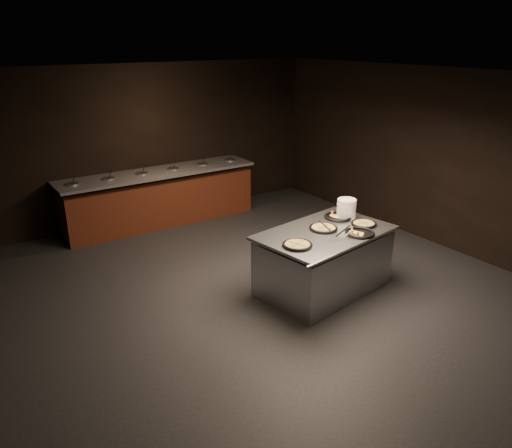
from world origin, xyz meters
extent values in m
cube|color=black|center=(0.00, 0.00, -0.01)|extent=(7.00, 8.00, 0.01)
cube|color=black|center=(0.00, 0.00, 2.90)|extent=(7.00, 8.00, 0.01)
cube|color=black|center=(0.00, 4.00, 1.45)|extent=(7.00, 0.01, 2.90)
cube|color=black|center=(3.50, 0.00, 1.45)|extent=(0.01, 8.00, 2.90)
cube|color=#582114|center=(0.00, 3.58, 0.43)|extent=(3.60, 0.75, 0.85)
cube|color=#5A5A5F|center=(0.00, 3.58, 0.97)|extent=(3.70, 0.83, 0.05)
cube|color=#3A160D|center=(0.00, 3.58, 0.04)|extent=(3.60, 0.69, 0.08)
cylinder|color=#A6A9AD|center=(-1.55, 3.58, 0.98)|extent=(0.22, 0.22, 0.08)
cylinder|color=#396528|center=(-1.55, 3.58, 1.00)|extent=(0.19, 0.19, 0.02)
cylinder|color=black|center=(-1.52, 3.56, 1.09)|extent=(0.04, 0.10, 0.19)
cylinder|color=#A6A9AD|center=(-0.93, 3.58, 0.98)|extent=(0.22, 0.22, 0.08)
cylinder|color=#396528|center=(-0.93, 3.58, 1.00)|extent=(0.19, 0.19, 0.02)
cylinder|color=black|center=(-0.90, 3.56, 1.09)|extent=(0.04, 0.10, 0.19)
cylinder|color=#A6A9AD|center=(-0.31, 3.58, 0.98)|extent=(0.22, 0.22, 0.08)
cylinder|color=#396528|center=(-0.31, 3.58, 1.00)|extent=(0.19, 0.19, 0.02)
cylinder|color=black|center=(-0.28, 3.56, 1.09)|extent=(0.04, 0.10, 0.19)
cylinder|color=#A6A9AD|center=(0.31, 3.58, 0.98)|extent=(0.22, 0.22, 0.08)
cylinder|color=#396528|center=(0.31, 3.58, 1.00)|extent=(0.19, 0.19, 0.02)
cylinder|color=black|center=(0.34, 3.56, 1.09)|extent=(0.04, 0.10, 0.19)
cylinder|color=#A6A9AD|center=(0.93, 3.58, 0.98)|extent=(0.22, 0.22, 0.08)
cylinder|color=#396528|center=(0.93, 3.58, 1.00)|extent=(0.19, 0.19, 0.02)
cylinder|color=black|center=(0.96, 3.56, 1.09)|extent=(0.04, 0.10, 0.19)
cylinder|color=#A6A9AD|center=(1.55, 3.58, 0.98)|extent=(0.22, 0.22, 0.08)
cylinder|color=#396528|center=(1.55, 3.58, 1.00)|extent=(0.19, 0.19, 0.02)
cylinder|color=black|center=(1.58, 3.56, 1.09)|extent=(0.04, 0.10, 0.19)
cube|color=#A6A9AD|center=(0.77, -0.19, 0.39)|extent=(1.89, 1.33, 0.79)
cube|color=#A6A9AD|center=(0.77, -0.19, 0.85)|extent=(1.98, 1.42, 0.04)
cylinder|color=#A6A9AD|center=(0.77, -0.76, 0.85)|extent=(1.81, 0.33, 0.04)
cylinder|color=silver|center=(1.40, 0.07, 1.01)|extent=(0.27, 0.27, 0.27)
cylinder|color=black|center=(0.15, -0.38, 0.88)|extent=(0.36, 0.36, 0.01)
torus|color=black|center=(0.15, -0.38, 0.90)|extent=(0.38, 0.38, 0.04)
torus|color=#AE7D2C|center=(0.15, -0.38, 0.90)|extent=(0.32, 0.32, 0.03)
cylinder|color=tan|center=(0.15, -0.38, 0.90)|extent=(0.28, 0.28, 0.02)
cube|color=black|center=(0.15, -0.38, 0.91)|extent=(0.09, 0.27, 0.00)
cube|color=black|center=(0.15, -0.38, 0.91)|extent=(0.27, 0.09, 0.00)
cylinder|color=black|center=(0.80, -0.12, 0.88)|extent=(0.36, 0.36, 0.01)
torus|color=black|center=(0.80, -0.12, 0.90)|extent=(0.39, 0.39, 0.04)
torus|color=#AE7D2C|center=(0.80, -0.12, 0.90)|extent=(0.33, 0.33, 0.03)
cylinder|color=tan|center=(0.80, -0.12, 0.90)|extent=(0.28, 0.28, 0.02)
cube|color=black|center=(0.80, -0.12, 0.91)|extent=(0.12, 0.26, 0.00)
cube|color=black|center=(0.80, -0.12, 0.91)|extent=(0.26, 0.12, 0.00)
cylinder|color=black|center=(1.28, 0.10, 0.88)|extent=(0.37, 0.37, 0.01)
torus|color=black|center=(1.28, 0.10, 0.90)|extent=(0.40, 0.40, 0.04)
cylinder|color=black|center=(1.09, -0.52, 0.88)|extent=(0.37, 0.37, 0.01)
torus|color=black|center=(1.09, -0.52, 0.90)|extent=(0.39, 0.39, 0.04)
cylinder|color=black|center=(1.38, -0.31, 0.88)|extent=(0.33, 0.33, 0.01)
torus|color=black|center=(1.38, -0.31, 0.90)|extent=(0.35, 0.35, 0.04)
torus|color=#AE7D2C|center=(1.38, -0.31, 0.90)|extent=(0.29, 0.29, 0.03)
cylinder|color=tan|center=(1.38, -0.31, 0.90)|extent=(0.25, 0.25, 0.02)
cube|color=black|center=(1.38, -0.31, 0.91)|extent=(0.07, 0.25, 0.00)
cube|color=black|center=(1.38, -0.31, 0.91)|extent=(0.25, 0.07, 0.00)
cube|color=#A6A9AD|center=(0.68, -0.08, 0.90)|extent=(0.12, 0.13, 0.00)
cylinder|color=black|center=(0.75, -0.21, 0.97)|extent=(0.09, 0.17, 0.13)
cylinder|color=#A6A9AD|center=(0.72, -0.14, 0.92)|extent=(0.05, 0.09, 0.08)
cube|color=#A6A9AD|center=(0.96, -0.53, 0.90)|extent=(0.13, 0.11, 0.00)
cylinder|color=black|center=(0.79, -0.51, 0.98)|extent=(0.23, 0.05, 0.14)
cylinder|color=#A6A9AD|center=(0.87, -0.52, 0.93)|extent=(0.12, 0.03, 0.09)
camera|label=1|loc=(-3.50, -4.85, 3.36)|focal=35.00mm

